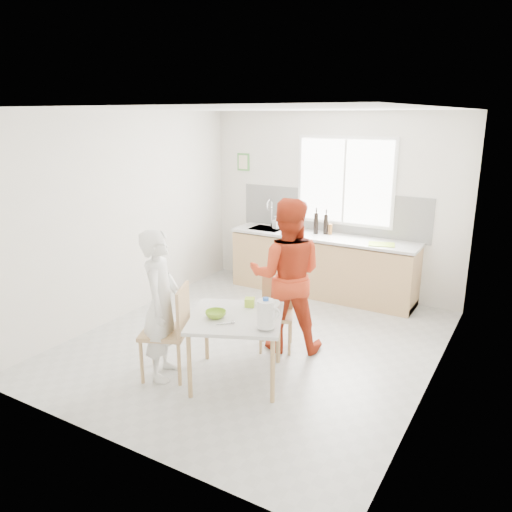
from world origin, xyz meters
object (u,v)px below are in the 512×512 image
Objects in this scene: milk_jug at (266,314)px; person_white at (161,305)px; chair_left at (171,328)px; bowl_white at (268,305)px; chair_far at (277,310)px; person_red at (287,275)px; wine_bottle_a at (316,223)px; dining_table at (236,323)px; bowl_green at (216,314)px; wine_bottle_b at (326,224)px.

person_white is at bearing 165.54° from milk_jug.
chair_left reaches higher than bowl_white.
milk_jug reaches higher than chair_far.
wine_bottle_a is (-0.49, 1.93, 0.19)m from person_red.
person_white is at bearing -156.01° from dining_table.
bowl_green is 0.72× the size of milk_jug.
chair_left is 0.63× the size of person_white.
dining_table is at bearing -90.00° from person_white.
person_white is 1.10m from bowl_white.
person_white reaches higher than bowl_white.
milk_jug is 0.98× the size of wine_bottle_b.
chair_left is at bearing -96.47° from wine_bottle_b.
bowl_white is (0.18, -0.53, 0.27)m from chair_far.
chair_left is 0.51m from bowl_green.
chair_far is 0.63m from bowl_white.
milk_jug reaches higher than bowl_green.
dining_table is 0.68m from chair_left.
person_white is 1.46m from person_red.
milk_jug is 3.08m from wine_bottle_a.
bowl_green is 0.70× the size of wine_bottle_b.
person_white reaches higher than chair_left.
bowl_white is at bearing 73.44° from person_red.
person_red is 7.36× the size of bowl_white.
person_white is at bearing -142.85° from bowl_white.
wine_bottle_b reaches higher than dining_table.
chair_far is 0.47× the size of person_red.
person_red is at bearing -79.81° from wine_bottle_b.
person_red is at bearing -12.10° from chair_far.
wine_bottle_a reaches higher than dining_table.
wine_bottle_a reaches higher than bowl_green.
chair_left is at bearing -162.01° from bowl_green.
person_red reaches higher than chair_far.
chair_left is 3.23m from wine_bottle_b.
milk_jug is (0.42, -1.01, 0.40)m from chair_far.
bowl_green is at bearing -125.05° from bowl_white.
person_red is (0.72, 1.18, 0.35)m from chair_left.
bowl_white is (0.87, 0.66, -0.06)m from person_white.
person_red reaches higher than chair_left.
bowl_green is at bearing -141.98° from dining_table.
person_white is 1.13m from milk_jug.
chair_left is 1.18× the size of chair_far.
wine_bottle_a is at bearing 94.46° from bowl_green.
milk_jug is at bearing 74.26° from chair_left.
wine_bottle_b is at bearing 149.54° from chair_left.
person_red is 1.08m from milk_jug.
person_red is 0.58m from bowl_white.
person_white reaches higher than wine_bottle_a.
wine_bottle_a reaches higher than wine_bottle_b.
dining_table is at bearing 38.02° from bowl_green.
chair_left is 4.67× the size of bowl_green.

